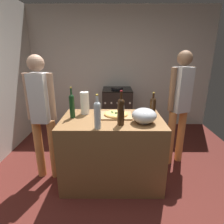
{
  "coord_description": "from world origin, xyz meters",
  "views": [
    {
      "loc": [
        -0.04,
        -1.39,
        1.67
      ],
      "look_at": [
        -0.06,
        0.86,
        0.93
      ],
      "focal_mm": 29.45,
      "sensor_mm": 36.0,
      "label": 1
    }
  ],
  "objects_px": {
    "person_in_stripes": "(42,112)",
    "person_in_red": "(180,102)",
    "mixing_bowl": "(144,116)",
    "pizza": "(116,114)",
    "wine_bottle_dark": "(153,106)",
    "stove": "(117,110)",
    "wine_bottle_amber": "(72,105)",
    "wine_bottle_clear": "(97,114)",
    "paper_towel_roll": "(85,103)",
    "wine_bottle_green": "(121,110)"
  },
  "relations": [
    {
      "from": "mixing_bowl",
      "to": "person_in_red",
      "type": "distance_m",
      "value": 0.84
    },
    {
      "from": "wine_bottle_clear",
      "to": "wine_bottle_dark",
      "type": "relative_size",
      "value": 1.2
    },
    {
      "from": "pizza",
      "to": "wine_bottle_amber",
      "type": "bearing_deg",
      "value": -174.35
    },
    {
      "from": "stove",
      "to": "person_in_red",
      "type": "xyz_separation_m",
      "value": [
        0.88,
        -1.25,
        0.52
      ]
    },
    {
      "from": "wine_bottle_clear",
      "to": "person_in_stripes",
      "type": "bearing_deg",
      "value": 153.09
    },
    {
      "from": "pizza",
      "to": "paper_towel_roll",
      "type": "bearing_deg",
      "value": 165.88
    },
    {
      "from": "paper_towel_roll",
      "to": "person_in_red",
      "type": "height_order",
      "value": "person_in_red"
    },
    {
      "from": "pizza",
      "to": "wine_bottle_dark",
      "type": "height_order",
      "value": "wine_bottle_dark"
    },
    {
      "from": "pizza",
      "to": "wine_bottle_dark",
      "type": "relative_size",
      "value": 0.97
    },
    {
      "from": "mixing_bowl",
      "to": "wine_bottle_clear",
      "type": "bearing_deg",
      "value": -162.37
    },
    {
      "from": "wine_bottle_amber",
      "to": "wine_bottle_dark",
      "type": "height_order",
      "value": "wine_bottle_amber"
    },
    {
      "from": "person_in_stripes",
      "to": "person_in_red",
      "type": "xyz_separation_m",
      "value": [
        1.87,
        0.37,
        0.04
      ]
    },
    {
      "from": "person_in_stripes",
      "to": "wine_bottle_clear",
      "type": "bearing_deg",
      "value": -26.91
    },
    {
      "from": "wine_bottle_clear",
      "to": "wine_bottle_amber",
      "type": "height_order",
      "value": "wine_bottle_amber"
    },
    {
      "from": "wine_bottle_amber",
      "to": "paper_towel_roll",
      "type": "bearing_deg",
      "value": 49.5
    },
    {
      "from": "paper_towel_roll",
      "to": "wine_bottle_clear",
      "type": "relative_size",
      "value": 0.79
    },
    {
      "from": "wine_bottle_amber",
      "to": "person_in_stripes",
      "type": "distance_m",
      "value": 0.41
    },
    {
      "from": "wine_bottle_green",
      "to": "wine_bottle_amber",
      "type": "height_order",
      "value": "wine_bottle_green"
    },
    {
      "from": "mixing_bowl",
      "to": "wine_bottle_amber",
      "type": "xyz_separation_m",
      "value": [
        -0.86,
        0.17,
        0.08
      ]
    },
    {
      "from": "paper_towel_roll",
      "to": "mixing_bowl",
      "type": "bearing_deg",
      "value": -24.38
    },
    {
      "from": "mixing_bowl",
      "to": "wine_bottle_clear",
      "type": "height_order",
      "value": "wine_bottle_clear"
    },
    {
      "from": "wine_bottle_amber",
      "to": "person_in_stripes",
      "type": "height_order",
      "value": "person_in_stripes"
    },
    {
      "from": "wine_bottle_dark",
      "to": "person_in_red",
      "type": "bearing_deg",
      "value": 36.38
    },
    {
      "from": "wine_bottle_green",
      "to": "person_in_stripes",
      "type": "distance_m",
      "value": 1.04
    },
    {
      "from": "mixing_bowl",
      "to": "pizza",
      "type": "bearing_deg",
      "value": 144.6
    },
    {
      "from": "wine_bottle_green",
      "to": "person_in_stripes",
      "type": "xyz_separation_m",
      "value": [
        -0.99,
        0.27,
        -0.11
      ]
    },
    {
      "from": "mixing_bowl",
      "to": "person_in_stripes",
      "type": "xyz_separation_m",
      "value": [
        -1.26,
        0.21,
        -0.03
      ]
    },
    {
      "from": "wine_bottle_amber",
      "to": "person_in_red",
      "type": "height_order",
      "value": "person_in_red"
    },
    {
      "from": "paper_towel_roll",
      "to": "wine_bottle_amber",
      "type": "height_order",
      "value": "wine_bottle_amber"
    },
    {
      "from": "paper_towel_roll",
      "to": "wine_bottle_dark",
      "type": "relative_size",
      "value": 0.95
    },
    {
      "from": "pizza",
      "to": "stove",
      "type": "relative_size",
      "value": 0.31
    },
    {
      "from": "paper_towel_roll",
      "to": "wine_bottle_amber",
      "type": "distance_m",
      "value": 0.21
    },
    {
      "from": "wine_bottle_green",
      "to": "pizza",
      "type": "bearing_deg",
      "value": 99.93
    },
    {
      "from": "paper_towel_roll",
      "to": "stove",
      "type": "bearing_deg",
      "value": 72.86
    },
    {
      "from": "wine_bottle_dark",
      "to": "pizza",
      "type": "bearing_deg",
      "value": -178.97
    },
    {
      "from": "wine_bottle_green",
      "to": "wine_bottle_clear",
      "type": "distance_m",
      "value": 0.27
    },
    {
      "from": "pizza",
      "to": "wine_bottle_clear",
      "type": "height_order",
      "value": "wine_bottle_clear"
    },
    {
      "from": "wine_bottle_dark",
      "to": "wine_bottle_amber",
      "type": "bearing_deg",
      "value": -176.48
    },
    {
      "from": "mixing_bowl",
      "to": "person_in_stripes",
      "type": "bearing_deg",
      "value": 170.57
    },
    {
      "from": "stove",
      "to": "person_in_red",
      "type": "bearing_deg",
      "value": -54.84
    },
    {
      "from": "wine_bottle_clear",
      "to": "paper_towel_roll",
      "type": "bearing_deg",
      "value": 112.69
    },
    {
      "from": "person_in_stripes",
      "to": "paper_towel_roll",
      "type": "bearing_deg",
      "value": 12.82
    },
    {
      "from": "stove",
      "to": "person_in_stripes",
      "type": "distance_m",
      "value": 1.95
    },
    {
      "from": "mixing_bowl",
      "to": "wine_bottle_green",
      "type": "distance_m",
      "value": 0.29
    },
    {
      "from": "wine_bottle_dark",
      "to": "person_in_red",
      "type": "height_order",
      "value": "person_in_red"
    },
    {
      "from": "paper_towel_roll",
      "to": "wine_bottle_amber",
      "type": "relative_size",
      "value": 0.77
    },
    {
      "from": "stove",
      "to": "paper_towel_roll",
      "type": "bearing_deg",
      "value": -107.14
    },
    {
      "from": "mixing_bowl",
      "to": "wine_bottle_dark",
      "type": "relative_size",
      "value": 0.92
    },
    {
      "from": "paper_towel_roll",
      "to": "wine_bottle_green",
      "type": "height_order",
      "value": "wine_bottle_green"
    },
    {
      "from": "pizza",
      "to": "paper_towel_roll",
      "type": "xyz_separation_m",
      "value": [
        -0.41,
        0.1,
        0.12
      ]
    }
  ]
}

